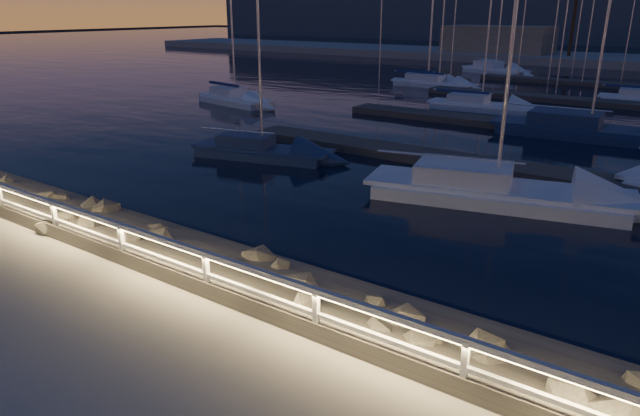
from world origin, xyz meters
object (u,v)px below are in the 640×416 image
at_px(sailboat_i, 426,81).
at_px(sailboat_e, 234,98).
at_px(sailboat_c, 489,188).
at_px(sailboat_g, 479,105).
at_px(guard_rail, 173,252).
at_px(sailboat_m, 494,69).
at_px(sailboat_n, 437,83).
at_px(sailboat_b, 259,149).
at_px(sailboat_h, 584,129).

bearing_deg(sailboat_i, sailboat_e, -127.84).
xyz_separation_m(sailboat_c, sailboat_i, (-16.45, 29.21, -0.06)).
bearing_deg(sailboat_g, guard_rail, -86.02).
relative_size(sailboat_c, sailboat_m, 1.17).
relative_size(sailboat_g, sailboat_m, 0.92).
height_order(sailboat_e, sailboat_n, sailboat_e).
xyz_separation_m(sailboat_b, sailboat_g, (3.61, 18.96, 0.00)).
height_order(sailboat_g, sailboat_n, sailboat_g).
bearing_deg(guard_rail, sailboat_n, 106.22).
distance_m(sailboat_g, sailboat_i, 13.56).
bearing_deg(sailboat_e, sailboat_h, 16.62).
distance_m(guard_rail, sailboat_b, 14.36).
bearing_deg(sailboat_m, sailboat_e, -83.21).
height_order(sailboat_h, sailboat_m, sailboat_h).
bearing_deg(sailboat_n, sailboat_m, 96.72).
relative_size(guard_rail, sailboat_n, 3.76).
relative_size(sailboat_e, sailboat_g, 0.97).
height_order(sailboat_c, sailboat_g, sailboat_c).
bearing_deg(sailboat_g, sailboat_b, -104.69).
bearing_deg(sailboat_g, sailboat_i, 127.07).
bearing_deg(guard_rail, sailboat_h, 81.89).
height_order(guard_rail, sailboat_g, sailboat_g).
height_order(sailboat_b, sailboat_m, sailboat_m).
distance_m(sailboat_b, sailboat_m, 43.30).
relative_size(sailboat_i, sailboat_m, 0.82).
bearing_deg(sailboat_i, sailboat_n, -39.38).
relative_size(sailboat_b, sailboat_h, 0.67).
xyz_separation_m(sailboat_m, sailboat_n, (-0.10, -14.50, -0.06)).
height_order(guard_rail, sailboat_n, sailboat_n).
xyz_separation_m(guard_rail, sailboat_h, (3.66, 25.66, -0.90)).
relative_size(sailboat_e, sailboat_h, 0.70).
bearing_deg(sailboat_b, sailboat_n, 83.41).
bearing_deg(sailboat_i, guard_rail, -89.06).
distance_m(sailboat_m, sailboat_n, 14.51).
xyz_separation_m(sailboat_b, sailboat_c, (11.15, -0.02, 0.07)).
bearing_deg(sailboat_m, sailboat_g, -51.41).
xyz_separation_m(sailboat_h, sailboat_i, (-16.85, 15.49, -0.06)).
xyz_separation_m(sailboat_c, sailboat_e, (-23.38, 11.16, -0.04)).
relative_size(sailboat_c, sailboat_h, 0.92).
height_order(guard_rail, sailboat_h, sailboat_h).
xyz_separation_m(sailboat_i, sailboat_m, (1.48, 13.93, 0.06)).
distance_m(sailboat_g, sailboat_n, 12.24).
bearing_deg(sailboat_n, sailboat_h, -36.87).
bearing_deg(sailboat_c, sailboat_g, 97.91).
bearing_deg(guard_rail, sailboat_c, 74.75).
bearing_deg(sailboat_i, sailboat_c, -77.46).
height_order(sailboat_g, sailboat_h, sailboat_h).
relative_size(guard_rail, sailboat_b, 3.84).
bearing_deg(sailboat_m, sailboat_h, -40.90).
bearing_deg(sailboat_b, sailboat_c, -14.45).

